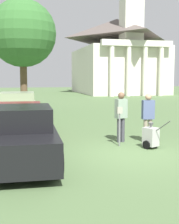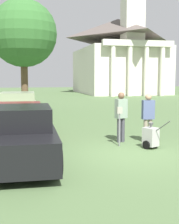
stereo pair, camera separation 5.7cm
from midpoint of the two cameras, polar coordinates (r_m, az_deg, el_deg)
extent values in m
plane|color=#4C663D|center=(9.51, 7.35, -7.77)|extent=(120.00, 120.00, 0.00)
cube|color=black|center=(8.85, -12.53, -5.10)|extent=(2.11, 4.81, 0.76)
cube|color=black|center=(8.55, -12.68, -0.96)|extent=(1.77, 2.06, 0.58)
cylinder|color=black|center=(10.35, -7.04, -4.52)|extent=(0.21, 0.74, 0.73)
cylinder|color=black|center=(7.49, -5.56, -8.77)|extent=(0.21, 0.74, 0.73)
cube|color=maroon|center=(12.01, -12.70, -2.27)|extent=(2.08, 4.98, 0.71)
cube|color=maroon|center=(11.74, -12.80, 0.41)|extent=(1.74, 2.13, 0.46)
cylinder|color=black|center=(13.55, -8.56, -2.07)|extent=(0.21, 0.68, 0.67)
cylinder|color=black|center=(10.55, -7.92, -4.50)|extent=(0.21, 0.68, 0.67)
cube|color=gray|center=(15.53, -12.81, -0.10)|extent=(1.99, 4.90, 0.83)
cube|color=gray|center=(15.27, -12.90, 2.45)|extent=(1.66, 2.09, 0.58)
cylinder|color=black|center=(17.10, -15.55, -0.48)|extent=(0.21, 0.67, 0.66)
cylinder|color=black|center=(17.04, -9.66, -0.35)|extent=(0.21, 0.67, 0.66)
cylinder|color=black|center=(14.07, -9.42, -1.79)|extent=(0.21, 0.67, 0.66)
cylinder|color=slate|center=(10.54, 5.63, -3.28)|extent=(0.05, 0.05, 1.11)
cube|color=gray|center=(10.45, 5.67, 0.30)|extent=(0.18, 0.09, 0.22)
cylinder|color=#3F3F47|center=(11.26, 6.25, -3.27)|extent=(0.14, 0.14, 0.87)
cylinder|color=#3F3F47|center=(11.16, 5.56, -3.35)|extent=(0.14, 0.14, 0.87)
cube|color=gray|center=(11.10, 5.95, 0.64)|extent=(0.47, 0.34, 0.69)
sphere|color=brown|center=(11.07, 5.98, 3.01)|extent=(0.23, 0.23, 0.23)
cylinder|color=gray|center=(11.29, 11.15, -3.39)|extent=(0.14, 0.14, 0.84)
cylinder|color=gray|center=(11.23, 10.33, -3.42)|extent=(0.14, 0.14, 0.84)
cube|color=#4C597F|center=(11.16, 10.83, 0.43)|extent=(0.44, 0.25, 0.67)
sphere|color=tan|center=(11.12, 10.88, 2.72)|extent=(0.23, 0.23, 0.23)
cube|color=#B2B2AD|center=(10.39, 11.27, -4.46)|extent=(0.51, 0.55, 0.60)
cone|color=#59595B|center=(10.33, 11.32, -2.39)|extent=(0.18, 0.18, 0.16)
cylinder|color=#4C4C4C|center=(10.03, 13.36, -2.59)|extent=(0.28, 0.55, 0.43)
cylinder|color=black|center=(10.28, 10.48, -5.94)|extent=(0.16, 0.28, 0.28)
cylinder|color=black|center=(10.60, 11.99, -5.61)|extent=(0.16, 0.28, 0.28)
cube|color=silver|center=(45.22, 5.19, 7.45)|extent=(10.42, 14.42, 6.22)
pyramid|color=#564C47|center=(45.70, 5.27, 14.87)|extent=(10.63, 14.71, 2.80)
cylinder|color=silver|center=(36.82, 4.37, 7.43)|extent=(0.56, 0.56, 5.91)
cylinder|color=silver|center=(37.50, 7.43, 7.38)|extent=(0.56, 0.56, 5.91)
cylinder|color=silver|center=(38.28, 10.38, 7.31)|extent=(0.56, 0.56, 5.91)
cylinder|color=silver|center=(39.15, 13.20, 7.23)|extent=(0.56, 0.56, 5.91)
cube|color=silver|center=(38.07, 9.01, 12.32)|extent=(8.86, 0.70, 0.70)
cube|color=silver|center=(40.67, 7.96, 18.14)|extent=(2.40, 2.40, 8.74)
cylinder|color=brown|center=(20.30, -11.69, 4.34)|extent=(0.44, 0.44, 3.24)
sphere|color=#33662D|center=(20.47, -11.91, 13.90)|extent=(4.20, 4.20, 4.20)
camera|label=1|loc=(0.03, -89.85, 0.02)|focal=50.00mm
camera|label=2|loc=(0.03, 90.15, -0.02)|focal=50.00mm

